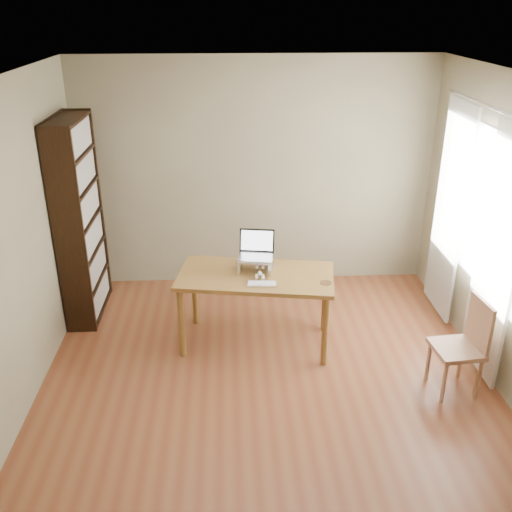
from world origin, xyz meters
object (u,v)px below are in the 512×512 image
at_px(desk, 256,283).
at_px(bookshelf, 80,221).
at_px(chair, 465,344).
at_px(laptop, 255,250).
at_px(keyboard, 262,284).
at_px(cat, 259,264).

bearing_deg(desk, bookshelf, 166.72).
relative_size(bookshelf, chair, 2.44).
bearing_deg(laptop, desk, -80.94).
bearing_deg(laptop, keyboard, -74.05).
bearing_deg(desk, chair, -16.56).
xyz_separation_m(bookshelf, keyboard, (1.81, -0.95, -0.29)).
distance_m(desk, cat, 0.19).
xyz_separation_m(laptop, cat, (0.04, -0.03, -0.13)).
xyz_separation_m(bookshelf, cat, (1.80, -0.61, -0.24)).
relative_size(laptop, cat, 0.78).
xyz_separation_m(bookshelf, chair, (3.49, -1.55, -0.59)).
height_order(keyboard, cat, cat).
distance_m(keyboard, chair, 1.81).
xyz_separation_m(laptop, keyboard, (0.04, -0.36, -0.18)).
bearing_deg(keyboard, desk, 104.26).
bearing_deg(keyboard, chair, -16.74).
distance_m(bookshelf, desk, 1.95).
xyz_separation_m(keyboard, cat, (-0.01, 0.33, 0.05)).
height_order(cat, chair, cat).
bearing_deg(laptop, bookshelf, 170.67).
bearing_deg(cat, keyboard, -86.56).
bearing_deg(chair, bookshelf, 149.99).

